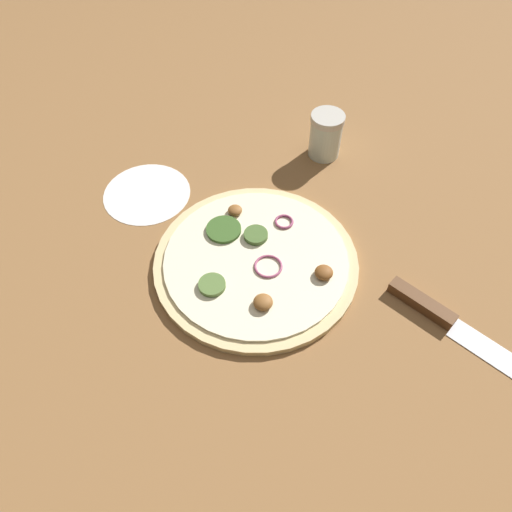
% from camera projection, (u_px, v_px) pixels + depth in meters
% --- Properties ---
extents(ground_plane, '(3.00, 3.00, 0.00)m').
position_uv_depth(ground_plane, '(256.00, 264.00, 0.76)').
color(ground_plane, olive).
extents(pizza, '(0.31, 0.31, 0.03)m').
position_uv_depth(pizza, '(256.00, 261.00, 0.75)').
color(pizza, beige).
rests_on(pizza, ground_plane).
extents(knife, '(0.33, 0.14, 0.02)m').
position_uv_depth(knife, '(460.00, 329.00, 0.68)').
color(knife, silver).
rests_on(knife, ground_plane).
extents(spice_jar, '(0.06, 0.06, 0.08)m').
position_uv_depth(spice_jar, '(326.00, 135.00, 0.88)').
color(spice_jar, silver).
rests_on(spice_jar, ground_plane).
extents(flour_patch, '(0.15, 0.15, 0.00)m').
position_uv_depth(flour_patch, '(147.00, 193.00, 0.85)').
color(flour_patch, white).
rests_on(flour_patch, ground_plane).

